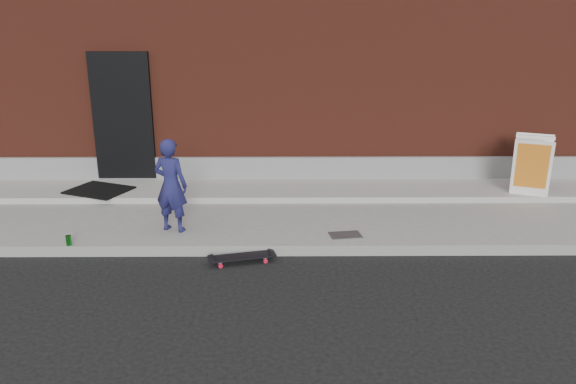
{
  "coord_description": "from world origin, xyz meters",
  "views": [
    {
      "loc": [
        0.26,
        -6.97,
        3.09
      ],
      "look_at": [
        0.32,
        0.8,
        0.66
      ],
      "focal_mm": 35.0,
      "sensor_mm": 36.0,
      "label": 1
    }
  ],
  "objects_px": {
    "child": "(171,185)",
    "pizza_sign": "(532,165)",
    "soda_can": "(69,240)",
    "skateboard": "(242,257)"
  },
  "relations": [
    {
      "from": "skateboard",
      "to": "pizza_sign",
      "type": "relative_size",
      "value": 0.89
    },
    {
      "from": "skateboard",
      "to": "pizza_sign",
      "type": "bearing_deg",
      "value": 25.05
    },
    {
      "from": "child",
      "to": "skateboard",
      "type": "distance_m",
      "value": 1.51
    },
    {
      "from": "child",
      "to": "soda_can",
      "type": "height_order",
      "value": "child"
    },
    {
      "from": "child",
      "to": "pizza_sign",
      "type": "distance_m",
      "value": 5.86
    },
    {
      "from": "skateboard",
      "to": "soda_can",
      "type": "height_order",
      "value": "soda_can"
    },
    {
      "from": "child",
      "to": "soda_can",
      "type": "xyz_separation_m",
      "value": [
        -1.3,
        -0.55,
        -0.6
      ]
    },
    {
      "from": "child",
      "to": "skateboard",
      "type": "relative_size",
      "value": 1.53
    },
    {
      "from": "pizza_sign",
      "to": "soda_can",
      "type": "xyz_separation_m",
      "value": [
        -7.0,
        -1.93,
        -0.53
      ]
    },
    {
      "from": "child",
      "to": "skateboard",
      "type": "xyz_separation_m",
      "value": [
        1.04,
        -0.8,
        -0.74
      ]
    }
  ]
}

